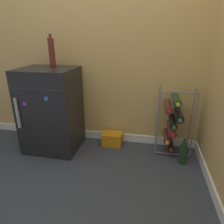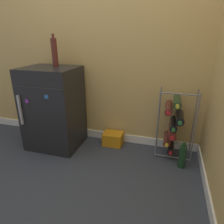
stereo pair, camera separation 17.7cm
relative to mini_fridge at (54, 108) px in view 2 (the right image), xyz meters
name	(u,v)px [view 2 (the right image)]	position (x,y,z in m)	size (l,w,h in m)	color
ground_plane	(90,166)	(0.53, -0.29, -0.44)	(14.00, 14.00, 0.00)	#333842
wall_back	(108,30)	(0.53, 0.32, 0.80)	(7.07, 0.07, 2.50)	tan
mini_fridge	(54,108)	(0.00, 0.00, 0.00)	(0.56, 0.50, 0.88)	black
wine_rack	(173,123)	(1.26, 0.14, -0.08)	(0.36, 0.33, 0.71)	slate
soda_box	(113,139)	(0.63, 0.17, -0.37)	(0.22, 0.17, 0.15)	orange
fridge_top_bottle	(55,52)	(0.04, 0.06, 0.58)	(0.06, 0.06, 0.32)	#56231E
loose_bottle_floor	(182,156)	(1.38, -0.05, -0.33)	(0.07, 0.07, 0.26)	#19381E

